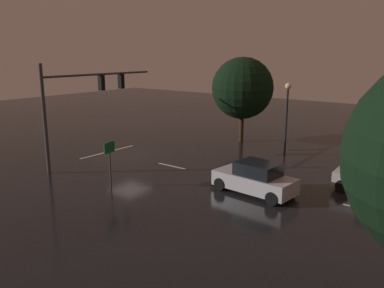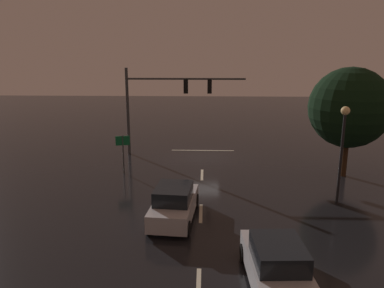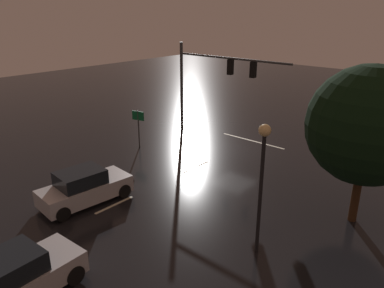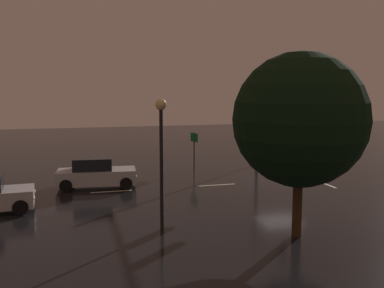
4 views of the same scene
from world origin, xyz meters
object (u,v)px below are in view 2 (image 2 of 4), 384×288
object	(u,v)px
traffic_signal_assembly	(166,95)
car_approaching	(174,204)
car_distant	(276,266)
tree_left_near	(350,108)
street_lamp_left_kerb	(343,137)
route_sign	(123,146)

from	to	relation	value
traffic_signal_assembly	car_approaching	size ratio (longest dim) A/B	1.99
car_distant	tree_left_near	bearing A→B (deg)	-118.11
street_lamp_left_kerb	route_sign	bearing A→B (deg)	-21.12
street_lamp_left_kerb	tree_left_near	bearing A→B (deg)	-112.55
car_approaching	route_sign	bearing A→B (deg)	-60.56
street_lamp_left_kerb	route_sign	size ratio (longest dim) A/B	2.01
route_sign	street_lamp_left_kerb	bearing A→B (deg)	158.88
traffic_signal_assembly	car_approaching	xyz separation A→B (m)	(-1.55, 11.74, -3.75)
traffic_signal_assembly	car_approaching	bearing A→B (deg)	97.50
route_sign	car_distant	bearing A→B (deg)	122.70
street_lamp_left_kerb	traffic_signal_assembly	bearing A→B (deg)	-44.35
car_approaching	tree_left_near	size ratio (longest dim) A/B	0.65
car_distant	route_sign	distance (m)	14.26
car_distant	street_lamp_left_kerb	distance (m)	8.98
street_lamp_left_kerb	tree_left_near	xyz separation A→B (m)	(-1.98, -4.76, 0.80)
street_lamp_left_kerb	route_sign	world-z (taller)	street_lamp_left_kerb
tree_left_near	car_approaching	bearing A→B (deg)	33.75
street_lamp_left_kerb	car_distant	bearing A→B (deg)	58.53
car_distant	tree_left_near	size ratio (longest dim) A/B	0.65
car_distant	tree_left_near	distance (m)	14.12
tree_left_near	traffic_signal_assembly	bearing A→B (deg)	-22.38
car_approaching	traffic_signal_assembly	bearing A→B (deg)	-82.50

